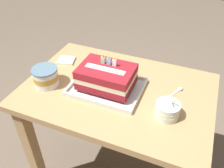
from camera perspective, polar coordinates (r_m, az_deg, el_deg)
dining_table at (r=1.31m, az=1.20°, el=-5.57°), size 0.96×0.66×0.74m
foil_tray at (r=1.22m, az=-1.28°, el=-0.83°), size 0.36×0.27×0.02m
birthday_cake at (r=1.17m, az=-1.33°, el=1.82°), size 0.27×0.19×0.15m
bowl_stack at (r=1.08m, az=13.10°, el=-6.07°), size 0.11×0.11×0.11m
ice_cream_tub at (r=1.27m, az=-15.57°, el=1.72°), size 0.13×0.13×0.10m
serving_spoon_near_tray at (r=1.25m, az=15.49°, el=-1.49°), size 0.08×0.13×0.01m
napkin_pile at (r=1.45m, az=-10.88°, el=5.55°), size 0.11×0.11×0.01m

